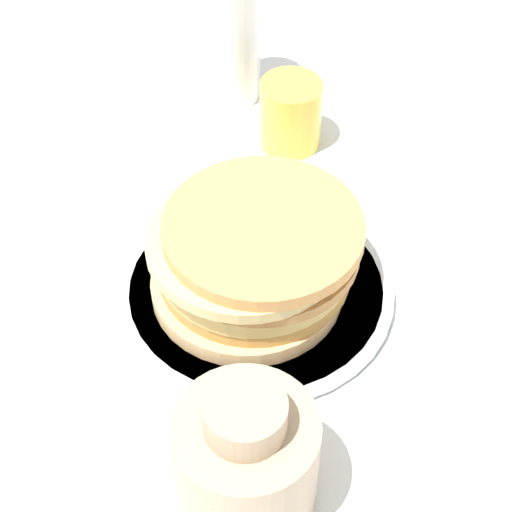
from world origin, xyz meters
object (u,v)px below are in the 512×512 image
Objects in this scene: plate at (256,289)px; water_bottle_near at (228,27)px; juice_glass at (291,114)px; cream_jug at (246,459)px; pancake_stack at (254,255)px.

plate is 1.33× the size of water_bottle_near.
cream_jug is at bearing 110.19° from juice_glass.
plate is 1.36× the size of pancake_stack.
water_bottle_near is (0.25, -0.46, 0.04)m from cream_jug.
pancake_stack is 0.97× the size of water_bottle_near.
plate is 0.33m from water_bottle_near.
pancake_stack reaches higher than plate.
juice_glass is 0.40× the size of water_bottle_near.
juice_glass is at bearing -69.81° from cream_jug.
water_bottle_near reaches higher than juice_glass.
juice_glass is (0.07, -0.22, 0.03)m from plate.
water_bottle_near is at bearing -61.20° from cream_jug.
cream_jug is (-0.09, 0.19, 0.00)m from pancake_stack.
water_bottle_near is at bearing -26.38° from juice_glass.
water_bottle_near reaches higher than plate.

